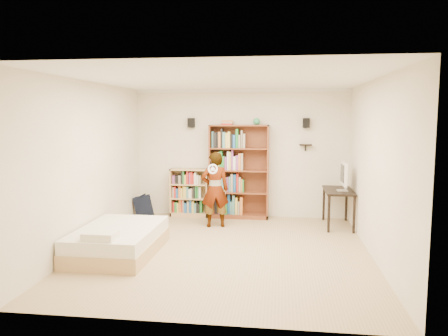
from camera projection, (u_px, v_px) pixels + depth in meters
The scene contains 14 objects.
ground at pixel (226, 251), 6.97m from camera, with size 4.50×5.00×0.01m, color tan.
room_shell at pixel (226, 141), 6.77m from camera, with size 4.52×5.02×2.71m.
crown_molding at pixel (226, 81), 6.66m from camera, with size 4.50×5.00×0.06m.
speaker_left at pixel (191, 123), 9.24m from camera, with size 0.14×0.12×0.20m, color black.
speaker_right at pixel (306, 123), 8.93m from camera, with size 0.14×0.12×0.20m, color black.
wall_shelf at pixel (306, 145), 8.99m from camera, with size 0.25×0.16×0.03m, color black.
tall_bookshelf at pixel (239, 172), 9.15m from camera, with size 1.24×0.36×1.96m, color brown, non-canonical shape.
low_bookshelf at pixel (190, 192), 9.36m from camera, with size 0.81×0.31×1.02m, color tan, non-canonical shape.
computer_desk at pixel (338, 208), 8.48m from camera, with size 0.53×1.06×0.72m, color black, non-canonical shape.
imac at pixel (343, 177), 8.27m from camera, with size 0.11×0.55×0.55m, color silver, non-canonical shape.
daybed at pixel (118, 237), 6.79m from camera, with size 1.16×1.79×0.53m, color silver, non-canonical shape.
person at pixel (215, 189), 8.42m from camera, with size 0.53×0.35×1.46m, color black.
wii_wheel at pixel (213, 169), 8.10m from camera, with size 0.19×0.19×0.03m, color silver.
navy_bag at pixel (143, 206), 9.21m from camera, with size 0.36×0.23×0.49m, color black, non-canonical shape.
Camera 1 is at (0.84, -6.72, 2.14)m, focal length 35.00 mm.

